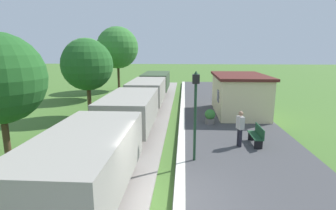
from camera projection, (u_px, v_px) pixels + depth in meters
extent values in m
plane|color=#47702D|center=(167.00, 205.00, 8.22)|extent=(160.00, 160.00, 0.00)
cube|color=#424244|center=(272.00, 205.00, 8.00)|extent=(6.00, 60.00, 0.25)
cube|color=silver|center=(180.00, 198.00, 8.14)|extent=(0.36, 60.00, 0.01)
cube|color=gray|center=(91.00, 201.00, 8.35)|extent=(3.80, 60.00, 0.12)
cube|color=slate|center=(113.00, 198.00, 8.28)|extent=(0.07, 60.00, 0.14)
cube|color=slate|center=(69.00, 196.00, 8.37)|extent=(0.07, 60.00, 0.14)
cube|color=gray|center=(85.00, 159.00, 7.78)|extent=(2.50, 5.60, 1.60)
cube|color=black|center=(86.00, 180.00, 7.92)|extent=(2.10, 5.15, 0.50)
cylinder|color=black|center=(105.00, 162.00, 9.72)|extent=(1.56, 0.84, 0.84)
cylinder|color=black|center=(113.00, 145.00, 10.80)|extent=(0.20, 0.30, 0.20)
cube|color=gray|center=(130.00, 109.00, 14.23)|extent=(2.50, 5.60, 1.60)
cube|color=black|center=(131.00, 121.00, 14.36)|extent=(2.10, 5.15, 0.50)
cylinder|color=black|center=(136.00, 117.00, 16.16)|extent=(1.56, 0.84, 0.84)
cylinder|color=black|center=(123.00, 136.00, 12.66)|extent=(1.56, 0.84, 0.84)
cylinder|color=black|center=(140.00, 109.00, 17.24)|extent=(0.20, 0.30, 0.20)
cylinder|color=black|center=(117.00, 139.00, 11.48)|extent=(0.20, 0.30, 0.20)
cube|color=gray|center=(147.00, 91.00, 20.67)|extent=(2.50, 5.60, 1.60)
cube|color=black|center=(147.00, 99.00, 20.80)|extent=(2.10, 5.15, 0.50)
cylinder|color=black|center=(150.00, 98.00, 22.61)|extent=(1.56, 0.84, 0.84)
cylinder|color=black|center=(144.00, 107.00, 19.11)|extent=(1.56, 0.84, 0.84)
cylinder|color=black|center=(152.00, 93.00, 23.69)|extent=(0.20, 0.30, 0.20)
cylinder|color=black|center=(141.00, 107.00, 17.92)|extent=(0.20, 0.30, 0.20)
cube|color=#384C33|center=(156.00, 81.00, 27.11)|extent=(2.50, 5.60, 1.60)
cube|color=black|center=(156.00, 87.00, 27.25)|extent=(2.10, 5.15, 0.50)
cylinder|color=black|center=(158.00, 87.00, 29.05)|extent=(1.56, 0.84, 0.84)
cylinder|color=black|center=(154.00, 92.00, 25.55)|extent=(1.56, 0.84, 0.84)
cylinder|color=black|center=(159.00, 83.00, 30.13)|extent=(0.20, 0.30, 0.20)
cylinder|color=black|center=(153.00, 92.00, 24.37)|extent=(0.20, 0.30, 0.20)
cube|color=beige|center=(239.00, 95.00, 18.74)|extent=(3.20, 5.50, 2.60)
cube|color=#51231E|center=(240.00, 76.00, 18.45)|extent=(3.50, 5.80, 0.18)
cube|color=black|center=(218.00, 96.00, 17.74)|extent=(0.03, 0.90, 0.80)
cube|color=#1E4C2D|center=(255.00, 136.00, 12.70)|extent=(0.42, 1.50, 0.04)
cube|color=#1E4C2D|center=(260.00, 131.00, 12.63)|extent=(0.04, 1.50, 0.45)
cube|color=black|center=(258.00, 144.00, 12.16)|extent=(0.38, 0.06, 0.42)
cube|color=black|center=(252.00, 136.00, 13.33)|extent=(0.38, 0.06, 0.42)
cube|color=#1E4C2D|center=(222.00, 95.00, 24.11)|extent=(0.42, 1.50, 0.04)
cube|color=#1E4C2D|center=(224.00, 92.00, 24.05)|extent=(0.04, 1.50, 0.45)
cube|color=black|center=(223.00, 98.00, 23.57)|extent=(0.38, 0.06, 0.42)
cube|color=black|center=(221.00, 96.00, 24.75)|extent=(0.38, 0.06, 0.42)
cylinder|color=black|center=(240.00, 138.00, 12.36)|extent=(0.15, 0.15, 0.86)
cylinder|color=black|center=(239.00, 137.00, 12.51)|extent=(0.15, 0.15, 0.86)
cube|color=#B2ADA8|center=(240.00, 123.00, 12.28)|extent=(0.35, 0.44, 0.60)
sphere|color=#936B51|center=(241.00, 114.00, 12.19)|extent=(0.22, 0.22, 0.22)
cylinder|color=slate|center=(210.00, 121.00, 16.28)|extent=(0.56, 0.56, 0.34)
sphere|color=#387A33|center=(210.00, 114.00, 16.19)|extent=(0.64, 0.64, 0.64)
cylinder|color=#193823|center=(195.00, 123.00, 10.64)|extent=(0.11, 0.11, 3.20)
cube|color=black|center=(196.00, 79.00, 10.27)|extent=(0.28, 0.28, 0.36)
sphere|color=#F2E5BF|center=(196.00, 79.00, 10.27)|extent=(0.20, 0.20, 0.20)
cone|color=#193823|center=(196.00, 73.00, 10.22)|extent=(0.20, 0.20, 0.16)
cylinder|color=#4C3823|center=(6.00, 136.00, 11.38)|extent=(0.28, 0.28, 2.16)
cylinder|color=#4C3823|center=(89.00, 101.00, 18.76)|extent=(0.28, 0.28, 2.38)
sphere|color=#235B23|center=(87.00, 65.00, 18.24)|extent=(3.55, 3.55, 3.55)
cylinder|color=#4C3823|center=(88.00, 90.00, 25.32)|extent=(0.28, 0.28, 1.87)
sphere|color=#387A33|center=(87.00, 62.00, 24.78)|extent=(4.51, 4.51, 4.51)
cylinder|color=#4C3823|center=(119.00, 77.00, 30.91)|extent=(0.28, 0.28, 3.17)
sphere|color=#387A33|center=(118.00, 48.00, 30.22)|extent=(4.75, 4.75, 4.75)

